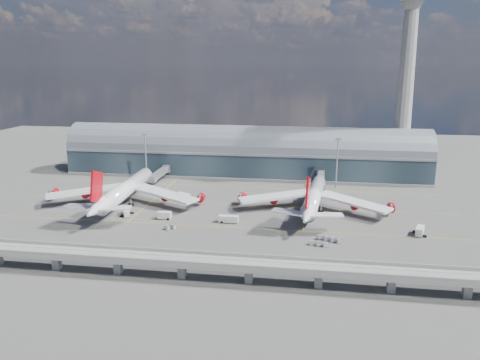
# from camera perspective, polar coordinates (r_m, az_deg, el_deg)

# --- Properties ---
(ground) EXTENTS (500.00, 500.00, 0.00)m
(ground) POSITION_cam_1_polar(r_m,az_deg,el_deg) (192.80, -2.68, -4.68)
(ground) COLOR #474744
(ground) RESTS_ON ground
(taxi_lines) EXTENTS (200.00, 80.12, 0.01)m
(taxi_lines) POSITION_cam_1_polar(r_m,az_deg,el_deg) (213.46, -1.53, -2.77)
(taxi_lines) COLOR gold
(taxi_lines) RESTS_ON ground
(terminal) EXTENTS (200.00, 30.00, 28.00)m
(terminal) POSITION_cam_1_polar(r_m,az_deg,el_deg) (264.29, 0.58, 3.10)
(terminal) COLOR #212E37
(terminal) RESTS_ON ground
(control_tower) EXTENTS (19.00, 19.00, 103.00)m
(control_tower) POSITION_cam_1_polar(r_m,az_deg,el_deg) (266.52, 19.54, 11.12)
(control_tower) COLOR gray
(control_tower) RESTS_ON ground
(guideway) EXTENTS (220.00, 8.50, 7.20)m
(guideway) POSITION_cam_1_polar(r_m,az_deg,el_deg) (141.07, -7.11, -9.80)
(guideway) COLOR gray
(guideway) RESTS_ON ground
(floodlight_mast_left) EXTENTS (3.00, 0.70, 25.70)m
(floodlight_mast_left) POSITION_cam_1_polar(r_m,az_deg,el_deg) (253.88, -11.42, 2.87)
(floodlight_mast_left) COLOR gray
(floodlight_mast_left) RESTS_ON ground
(floodlight_mast_right) EXTENTS (3.00, 0.70, 25.70)m
(floodlight_mast_right) POSITION_cam_1_polar(r_m,az_deg,el_deg) (239.23, 11.74, 2.17)
(floodlight_mast_right) COLOR gray
(floodlight_mast_right) RESTS_ON ground
(airliner_left) EXTENTS (72.38, 76.01, 23.19)m
(airliner_left) POSITION_cam_1_polar(r_m,az_deg,el_deg) (214.83, -13.94, -1.25)
(airliner_left) COLOR white
(airliner_left) RESTS_ON ground
(airliner_right) EXTENTS (67.48, 70.56, 22.37)m
(airliner_right) POSITION_cam_1_polar(r_m,az_deg,el_deg) (202.51, 8.96, -2.18)
(airliner_right) COLOR white
(airliner_right) RESTS_ON ground
(jet_bridge_left) EXTENTS (4.40, 28.00, 7.25)m
(jet_bridge_left) POSITION_cam_1_polar(r_m,az_deg,el_deg) (251.21, -9.68, 0.86)
(jet_bridge_left) COLOR gray
(jet_bridge_left) RESTS_ON ground
(jet_bridge_right) EXTENTS (4.40, 32.00, 7.25)m
(jet_bridge_right) POSITION_cam_1_polar(r_m,az_deg,el_deg) (237.08, 9.83, 0.05)
(jet_bridge_right) COLOR gray
(jet_bridge_right) RESTS_ON ground
(service_truck_0) EXTENTS (5.00, 7.48, 2.96)m
(service_truck_0) POSITION_cam_1_polar(r_m,az_deg,el_deg) (201.06, -13.65, -3.82)
(service_truck_0) COLOR silver
(service_truck_0) RESTS_ON ground
(service_truck_1) EXTENTS (5.46, 2.87, 3.11)m
(service_truck_1) POSITION_cam_1_polar(r_m,az_deg,el_deg) (193.54, -9.19, -4.29)
(service_truck_1) COLOR silver
(service_truck_1) RESTS_ON ground
(service_truck_2) EXTENTS (7.97, 2.66, 2.86)m
(service_truck_2) POSITION_cam_1_polar(r_m,az_deg,el_deg) (187.03, -1.41, -4.79)
(service_truck_2) COLOR silver
(service_truck_2) RESTS_ON ground
(service_truck_3) EXTENTS (4.48, 7.03, 3.18)m
(service_truck_3) POSITION_cam_1_polar(r_m,az_deg,el_deg) (186.30, 21.08, -5.82)
(service_truck_3) COLOR silver
(service_truck_3) RESTS_ON ground
(service_truck_4) EXTENTS (3.14, 4.66, 2.48)m
(service_truck_4) POSITION_cam_1_polar(r_m,az_deg,el_deg) (229.33, 9.58, -1.44)
(service_truck_4) COLOR silver
(service_truck_4) RESTS_ON ground
(service_truck_5) EXTENTS (7.23, 5.52, 3.29)m
(service_truck_5) POSITION_cam_1_polar(r_m,az_deg,el_deg) (218.31, -6.90, -2.03)
(service_truck_5) COLOR silver
(service_truck_5) RESTS_ON ground
(cargo_train_0) EXTENTS (4.79, 3.55, 1.58)m
(cargo_train_0) POSITION_cam_1_polar(r_m,az_deg,el_deg) (182.18, -8.51, -5.70)
(cargo_train_0) COLOR gray
(cargo_train_0) RESTS_ON ground
(cargo_train_1) EXTENTS (9.29, 5.04, 1.58)m
(cargo_train_1) POSITION_cam_1_polar(r_m,az_deg,el_deg) (171.56, 10.85, -7.09)
(cargo_train_1) COLOR gray
(cargo_train_1) RESTS_ON ground
(cargo_train_2) EXTENTS (7.03, 3.17, 1.54)m
(cargo_train_2) POSITION_cam_1_polar(r_m,az_deg,el_deg) (166.75, 9.59, -7.68)
(cargo_train_2) COLOR gray
(cargo_train_2) RESTS_ON ground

